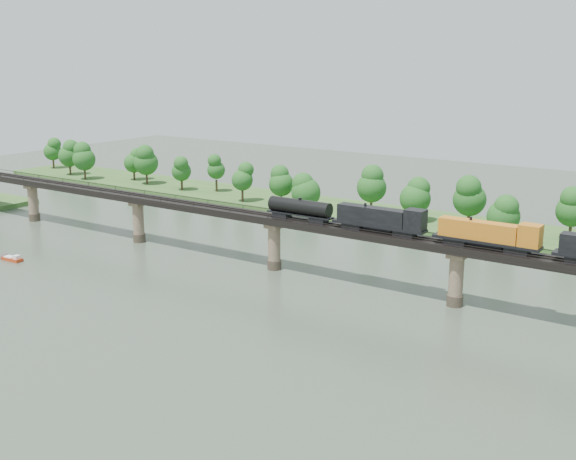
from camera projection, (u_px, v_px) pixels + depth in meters
The scene contains 7 objects.
ground at pixel (177, 310), 128.24m from camera, with size 400.00×400.00×0.00m, color #334032.
far_bank at pixel (391, 217), 196.20m from camera, with size 300.00×24.00×1.60m, color #2D5221.
bridge at pixel (274, 244), 150.99m from camera, with size 236.00×30.00×11.50m.
bridge_superstructure at pixel (274, 215), 149.47m from camera, with size 220.00×4.90×0.75m.
far_treeline at pixel (357, 188), 195.18m from camera, with size 289.06×17.54×13.60m.
freight_train at pixel (449, 229), 128.00m from camera, with size 76.16×2.97×5.24m.
motorboat at pixel (13, 259), 158.24m from camera, with size 5.22×2.05×1.44m.
Camera 1 is at (84.63, -88.83, 44.58)m, focal length 45.00 mm.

